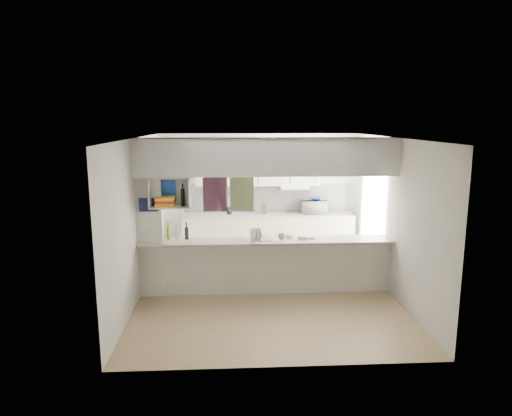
{
  "coord_description": "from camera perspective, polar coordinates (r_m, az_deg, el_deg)",
  "views": [
    {
      "loc": [
        -0.58,
        -7.32,
        2.88
      ],
      "look_at": [
        -0.15,
        0.5,
        1.36
      ],
      "focal_mm": 32.0,
      "sensor_mm": 36.0,
      "label": 1
    }
  ],
  "objects": [
    {
      "name": "wall_right",
      "position": [
        7.96,
        16.57,
        -0.96
      ],
      "size": [
        0.0,
        4.8,
        4.8
      ],
      "primitive_type": "plane",
      "rotation": [
        1.57,
        0.0,
        -1.57
      ],
      "color": "silver",
      "rests_on": "floor"
    },
    {
      "name": "dish_rack",
      "position": [
        7.58,
        0.26,
        -3.37
      ],
      "size": [
        0.47,
        0.41,
        0.21
      ],
      "rotation": [
        0.0,
        0.0,
        0.34
      ],
      "color": "silver",
      "rests_on": "breakfast_bar"
    },
    {
      "name": "kitchen_run",
      "position": [
        9.71,
        1.26,
        -1.27
      ],
      "size": [
        3.6,
        0.63,
        2.24
      ],
      "color": "#EDE6C9",
      "rests_on": "floor"
    },
    {
      "name": "wall_left",
      "position": [
        7.64,
        -14.58,
        -1.33
      ],
      "size": [
        0.0,
        4.8,
        4.8
      ],
      "primitive_type": "plane",
      "rotation": [
        1.57,
        0.0,
        1.57
      ],
      "color": "silver",
      "rests_on": "floor"
    },
    {
      "name": "knife_block",
      "position": [
        9.71,
        1.0,
        -0.09
      ],
      "size": [
        0.12,
        0.1,
        0.2
      ],
      "primitive_type": "cube",
      "rotation": [
        0.0,
        0.0,
        -0.21
      ],
      "color": "brown",
      "rests_on": "bench_top"
    },
    {
      "name": "cubby_shelf",
      "position": [
        7.42,
        -10.79,
        1.69
      ],
      "size": [
        0.65,
        0.35,
        0.5
      ],
      "color": "white",
      "rests_on": "bulkhead"
    },
    {
      "name": "plastic_tubs",
      "position": [
        7.69,
        4.9,
        -3.63
      ],
      "size": [
        0.49,
        0.21,
        0.07
      ],
      "color": "silver",
      "rests_on": "breakfast_bar"
    },
    {
      "name": "floor",
      "position": [
        7.89,
        1.27,
        -10.46
      ],
      "size": [
        4.8,
        4.8,
        0.0
      ],
      "primitive_type": "plane",
      "color": "#9F865C",
      "rests_on": "ground"
    },
    {
      "name": "servery_partition",
      "position": [
        7.44,
        -0.0,
        1.51
      ],
      "size": [
        4.2,
        0.5,
        2.6
      ],
      "color": "silver",
      "rests_on": "floor"
    },
    {
      "name": "wine_bottles",
      "position": [
        7.67,
        -10.35,
        -3.12
      ],
      "size": [
        0.52,
        0.15,
        0.33
      ],
      "color": "black",
      "rests_on": "breakfast_bar"
    },
    {
      "name": "cup",
      "position": [
        7.56,
        3.23,
        -3.57
      ],
      "size": [
        0.16,
        0.16,
        0.1
      ],
      "primitive_type": "imported",
      "rotation": [
        0.0,
        0.0,
        0.21
      ],
      "color": "white",
      "rests_on": "dish_rack"
    },
    {
      "name": "ceiling",
      "position": [
        7.35,
        1.36,
        8.77
      ],
      "size": [
        4.8,
        4.8,
        0.0
      ],
      "primitive_type": "plane",
      "color": "white",
      "rests_on": "wall_back"
    },
    {
      "name": "utensil_jar",
      "position": [
        9.66,
        -3.34,
        -0.31
      ],
      "size": [
        0.11,
        0.11,
        0.15
      ],
      "primitive_type": "cylinder",
      "color": "black",
      "rests_on": "bench_top"
    },
    {
      "name": "microwave",
      "position": [
        9.77,
        7.27,
        0.15
      ],
      "size": [
        0.53,
        0.36,
        0.29
      ],
      "primitive_type": "imported",
      "rotation": [
        0.0,
        0.0,
        3.13
      ],
      "color": "white",
      "rests_on": "bench_top"
    },
    {
      "name": "bowl",
      "position": [
        9.76,
        7.51,
        1.18
      ],
      "size": [
        0.23,
        0.23,
        0.06
      ],
      "primitive_type": "imported",
      "color": "#0D3793",
      "rests_on": "microwave"
    },
    {
      "name": "wall_back",
      "position": [
        9.87,
        0.23,
        1.73
      ],
      "size": [
        4.2,
        0.0,
        4.2
      ],
      "primitive_type": "plane",
      "rotation": [
        1.57,
        0.0,
        0.0
      ],
      "color": "silver",
      "rests_on": "floor"
    }
  ]
}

